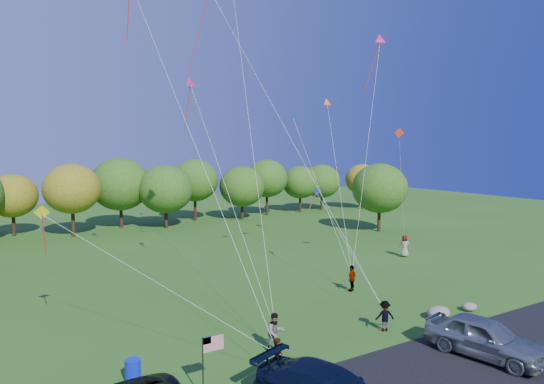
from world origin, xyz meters
The scene contains 13 objects.
ground centered at (0.00, 0.00, 0.00)m, with size 140.00×140.00×0.00m, color #2C5618.
treeline centered at (-0.87, 35.98, 4.63)m, with size 75.71×28.03×8.15m.
minivan_silver centered at (5.40, -3.90, 0.93)m, with size 2.06×5.12×1.75m, color gray.
flyer_a centered at (-3.40, -0.80, 0.84)m, with size 0.61×0.40×1.68m, color #4C4C59.
flyer_b centered at (-2.14, 1.45, 0.90)m, with size 0.87×0.68×1.79m, color #4C4C59.
flyer_c centered at (3.90, 0.68, 0.77)m, with size 1.00×0.57×1.55m, color #4C4C59.
flyer_d centered at (6.93, 6.70, 0.85)m, with size 0.99×0.41×1.69m, color #4C4C59.
flyer_e centered at (17.15, 11.82, 0.92)m, with size 0.90×0.59×1.84m, color #4C4C59.
trash_barrel centered at (-8.46, 1.95, 0.46)m, with size 0.62×0.62×0.93m, color #0E24D3.
flag_assembly centered at (-6.36, -0.70, 1.76)m, with size 0.87×0.57×2.36m.
boulder_near centered at (7.62, 0.40, 0.34)m, with size 1.35×1.06×0.68m, color gray.
boulder_far centered at (10.15, 0.34, 0.23)m, with size 0.90×0.75×0.47m, color gray.
kites_aloft centered at (3.15, 13.19, 17.93)m, with size 24.49×9.20×20.73m.
Camera 1 is at (-13.36, -16.60, 9.32)m, focal length 32.00 mm.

